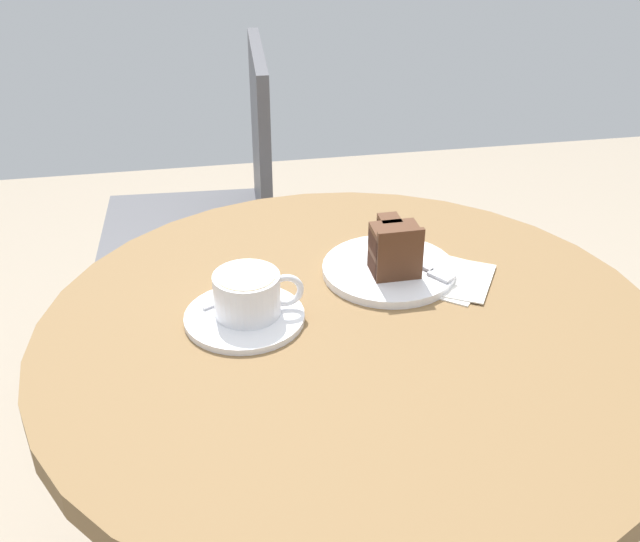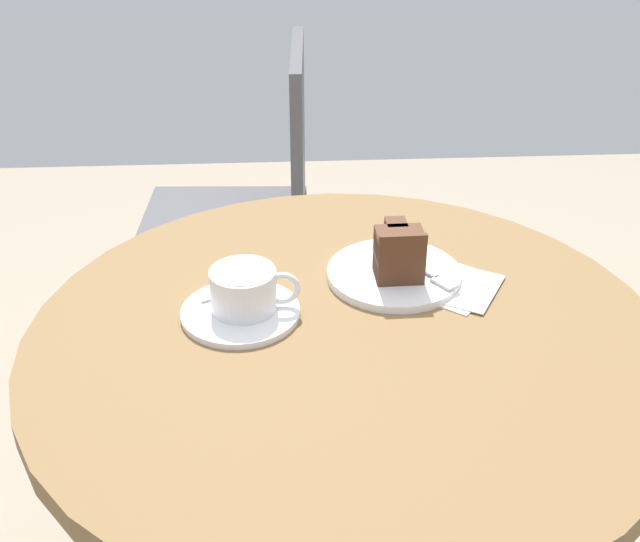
# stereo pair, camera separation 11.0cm
# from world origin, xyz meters

# --- Properties ---
(cafe_table) EXTENTS (0.84, 0.84, 0.69)m
(cafe_table) POSITION_xyz_m (0.00, 0.00, 0.58)
(cafe_table) COLOR brown
(cafe_table) RESTS_ON ground
(saucer) EXTENTS (0.16, 0.16, 0.01)m
(saucer) POSITION_xyz_m (-0.14, 0.04, 0.69)
(saucer) COLOR white
(saucer) RESTS_ON cafe_table
(coffee_cup) EXTENTS (0.12, 0.09, 0.06)m
(coffee_cup) POSITION_xyz_m (-0.13, 0.05, 0.73)
(coffee_cup) COLOR white
(coffee_cup) RESTS_ON saucer
(teaspoon) EXTENTS (0.09, 0.05, 0.00)m
(teaspoon) POSITION_xyz_m (-0.14, 0.09, 0.70)
(teaspoon) COLOR #B7B7BC
(teaspoon) RESTS_ON saucer
(cake_plate) EXTENTS (0.19, 0.19, 0.01)m
(cake_plate) POSITION_xyz_m (0.08, 0.13, 0.70)
(cake_plate) COLOR white
(cake_plate) RESTS_ON cafe_table
(cake_slice) EXTENTS (0.07, 0.08, 0.08)m
(cake_slice) POSITION_xyz_m (0.08, 0.12, 0.74)
(cake_slice) COLOR #381E14
(cake_slice) RESTS_ON cake_plate
(fork) EXTENTS (0.10, 0.13, 0.00)m
(fork) POSITION_xyz_m (0.12, 0.12, 0.70)
(fork) COLOR #B7B7BC
(fork) RESTS_ON cake_plate
(napkin) EXTENTS (0.17, 0.17, 0.00)m
(napkin) POSITION_xyz_m (0.16, 0.10, 0.69)
(napkin) COLOR silver
(napkin) RESTS_ON cafe_table
(cafe_chair) EXTENTS (0.40, 0.40, 0.85)m
(cafe_chair) POSITION_xyz_m (-0.13, 0.80, 0.51)
(cafe_chair) COLOR #4C4C51
(cafe_chair) RESTS_ON ground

